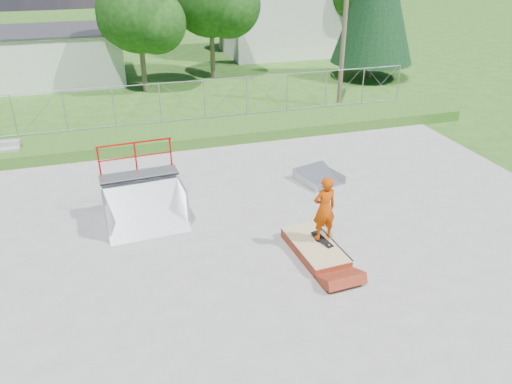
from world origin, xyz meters
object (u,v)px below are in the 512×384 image
at_px(grind_box, 315,249).
at_px(flat_bank_ramp, 320,177).
at_px(skater, 324,211).
at_px(quarter_pipe, 143,190).

relative_size(grind_box, flat_bank_ramp, 1.60).
bearing_deg(flat_bank_ramp, grind_box, -131.16).
height_order(grind_box, skater, skater).
bearing_deg(grind_box, quarter_pipe, 141.39).
bearing_deg(flat_bank_ramp, quarter_pipe, 174.92).
height_order(quarter_pipe, flat_bank_ramp, quarter_pipe).
height_order(grind_box, quarter_pipe, quarter_pipe).
bearing_deg(skater, grind_box, 7.95).
height_order(grind_box, flat_bank_ramp, flat_bank_ramp).
relative_size(flat_bank_ramp, skater, 0.79).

